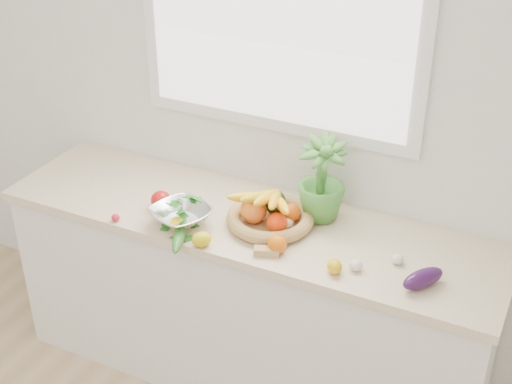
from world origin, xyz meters
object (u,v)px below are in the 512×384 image
at_px(potted_herb, 322,178).
at_px(colander_with_spinach, 181,212).
at_px(apple, 161,201).
at_px(eggplant, 423,278).
at_px(cucumber, 180,235).
at_px(fruit_basket, 270,213).

height_order(potted_herb, colander_with_spinach, potted_herb).
distance_m(apple, colander_with_spinach, 0.16).
distance_m(apple, potted_herb, 0.72).
distance_m(eggplant, cucumber, 0.99).
distance_m(eggplant, colander_with_spinach, 1.04).
relative_size(apple, fruit_basket, 0.23).
relative_size(potted_herb, fruit_basket, 0.96).
bearing_deg(fruit_basket, cucumber, -136.12).
height_order(eggplant, colander_with_spinach, colander_with_spinach).
relative_size(apple, eggplant, 0.48).
distance_m(apple, eggplant, 1.18).
bearing_deg(potted_herb, apple, -159.94).
bearing_deg(cucumber, apple, 139.48).
bearing_deg(colander_with_spinach, eggplant, 1.66).
bearing_deg(eggplant, fruit_basket, 168.70).
relative_size(cucumber, fruit_basket, 0.69).
bearing_deg(apple, cucumber, -40.52).
bearing_deg(potted_herb, colander_with_spinach, -148.88).
xyz_separation_m(eggplant, cucumber, (-0.98, -0.13, -0.01)).
relative_size(eggplant, colander_with_spinach, 0.59).
height_order(apple, eggplant, apple).
relative_size(eggplant, cucumber, 0.70).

